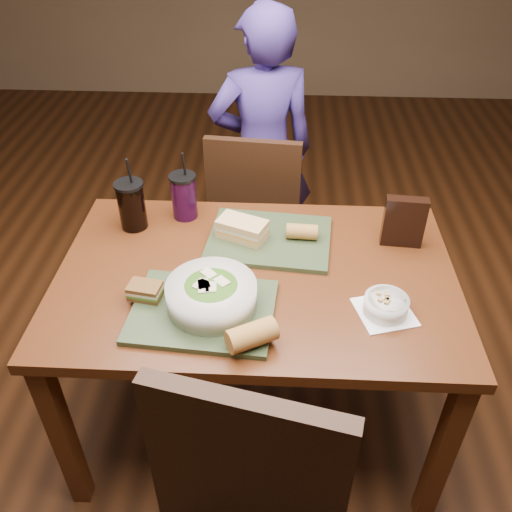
% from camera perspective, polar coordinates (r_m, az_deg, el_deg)
% --- Properties ---
extents(ground, '(6.00, 6.00, 0.00)m').
position_cam_1_polar(ground, '(2.32, 0.00, -16.27)').
color(ground, '#381C0B').
rests_on(ground, ground).
extents(dining_table, '(1.30, 0.85, 0.75)m').
position_cam_1_polar(dining_table, '(1.82, 0.00, -3.99)').
color(dining_table, '#4C240F').
rests_on(dining_table, ground).
extents(chair_far, '(0.44, 0.44, 0.92)m').
position_cam_1_polar(chair_far, '(2.48, -0.20, 4.52)').
color(chair_far, black).
rests_on(chair_far, ground).
extents(diner, '(0.56, 0.43, 1.37)m').
position_cam_1_polar(diner, '(2.61, 0.69, 10.71)').
color(diner, navy).
rests_on(diner, ground).
extents(tray_near, '(0.44, 0.35, 0.02)m').
position_cam_1_polar(tray_near, '(1.62, -5.62, -5.83)').
color(tray_near, '#2D3C22').
rests_on(tray_near, dining_table).
extents(tray_far, '(0.45, 0.36, 0.02)m').
position_cam_1_polar(tray_far, '(1.90, 1.42, 1.79)').
color(tray_far, '#2D3C22').
rests_on(tray_far, dining_table).
extents(salad_bowl, '(0.27, 0.27, 0.09)m').
position_cam_1_polar(salad_bowl, '(1.60, -4.71, -3.95)').
color(salad_bowl, silver).
rests_on(salad_bowl, tray_near).
extents(soup_bowl, '(0.20, 0.20, 0.06)m').
position_cam_1_polar(soup_bowl, '(1.65, 13.51, -5.05)').
color(soup_bowl, white).
rests_on(soup_bowl, dining_table).
extents(sandwich_near, '(0.11, 0.08, 0.05)m').
position_cam_1_polar(sandwich_near, '(1.67, -11.60, -3.61)').
color(sandwich_near, '#593819').
rests_on(sandwich_near, tray_near).
extents(sandwich_far, '(0.19, 0.15, 0.07)m').
position_cam_1_polar(sandwich_far, '(1.88, -1.46, 2.87)').
color(sandwich_far, tan).
rests_on(sandwich_far, tray_far).
extents(baguette_near, '(0.15, 0.13, 0.07)m').
position_cam_1_polar(baguette_near, '(1.49, -0.46, -8.32)').
color(baguette_near, '#AD7533').
rests_on(baguette_near, tray_near).
extents(baguette_far, '(0.11, 0.06, 0.05)m').
position_cam_1_polar(baguette_far, '(1.88, 4.86, 2.58)').
color(baguette_far, '#AD7533').
rests_on(baguette_far, tray_far).
extents(cup_cola, '(0.10, 0.10, 0.28)m').
position_cam_1_polar(cup_cola, '(1.98, -12.96, 5.27)').
color(cup_cola, black).
rests_on(cup_cola, dining_table).
extents(cup_berry, '(0.10, 0.10, 0.27)m').
position_cam_1_polar(cup_berry, '(2.01, -7.59, 6.29)').
color(cup_berry, black).
rests_on(cup_berry, dining_table).
extents(chip_bag, '(0.14, 0.05, 0.18)m').
position_cam_1_polar(chip_bag, '(1.91, 15.30, 3.49)').
color(chip_bag, black).
rests_on(chip_bag, dining_table).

